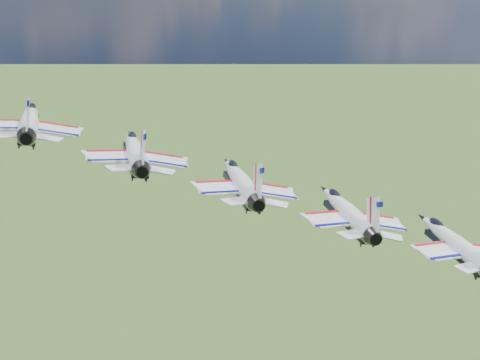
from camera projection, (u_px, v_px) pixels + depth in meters
jet_0 at (30, 120)px, 75.88m from camera, size 16.72×19.52×6.52m
jet_1 at (135, 150)px, 75.71m from camera, size 16.72×19.52×6.52m
jet_2 at (240, 180)px, 75.54m from camera, size 16.72×19.52×6.52m
jet_3 at (346, 210)px, 75.37m from camera, size 16.72×19.52×6.52m
jet_4 at (452, 241)px, 75.20m from camera, size 16.72×19.52×6.52m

